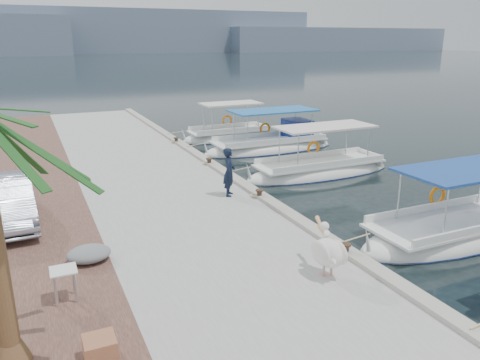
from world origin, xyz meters
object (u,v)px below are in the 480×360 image
parked_car (7,201)px  fisherman (229,172)px  fishing_caique_c (319,172)px  pelican (328,251)px  fishing_caique_d (271,147)px  fishing_caique_b (456,234)px  fishing_caique_e (229,137)px

parked_car → fisherman: bearing=-5.5°
fishing_caique_c → pelican: size_ratio=4.73×
fishing_caique_d → fisherman: 9.64m
fishing_caique_d → parked_car: size_ratio=1.79×
fishing_caique_b → fishing_caique_c: same height
fishing_caique_c → fishing_caique_d: (0.32, 5.26, 0.06)m
fishing_caique_b → fishing_caique_d: size_ratio=0.92×
fishing_caique_c → pelican: fishing_caique_c is taller
fishing_caique_c → fishing_caique_e: (-0.70, 8.86, 0.00)m
fishing_caique_e → pelican: size_ratio=3.84×
fishing_caique_e → fishing_caique_d: bearing=-74.3°
fishing_caique_c → fishing_caique_e: 8.89m
fishing_caique_b → pelican: bearing=-168.8°
fishing_caique_c → parked_car: 12.89m
fishing_caique_b → fisherman: size_ratio=4.09×
fishing_caique_d → pelican: 15.34m
fishing_caique_b → fishing_caique_c: size_ratio=0.97×
fishing_caique_c → fishing_caique_d: 5.27m
fishing_caique_e → parked_car: size_ratio=1.38×
fishing_caique_c → parked_car: (-12.69, -2.00, 1.09)m
parked_car → fishing_caique_c: bearing=6.3°
pelican → parked_car: bearing=135.7°
fishing_caique_c → fishing_caique_e: bearing=94.5°
fishing_caique_b → parked_car: (-12.57, 5.72, 1.09)m
fisherman → parked_car: 7.22m
pelican → parked_car: (-6.99, 6.82, 0.09)m
fishing_caique_b → fisherman: fisherman is taller
fisherman → parked_car: fisherman is taller
fishing_caique_b → fishing_caique_c: bearing=89.1°
pelican → parked_car: 9.77m
fishing_caique_d → pelican: (-6.01, -14.08, 0.94)m
fishing_caique_d → fishing_caique_e: size_ratio=1.30×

